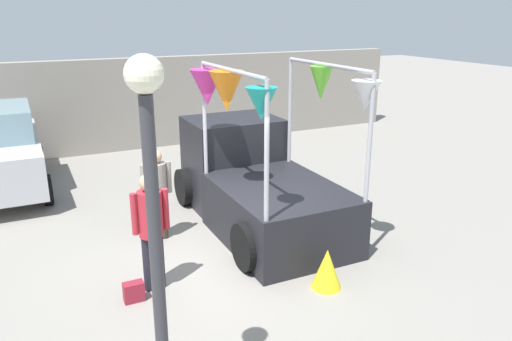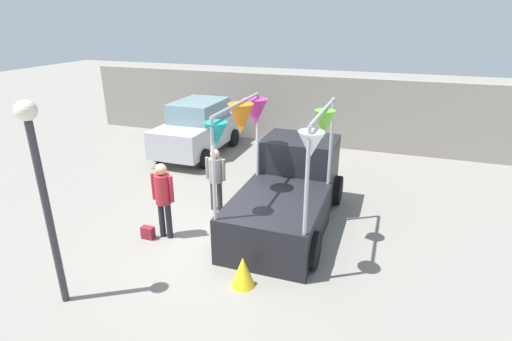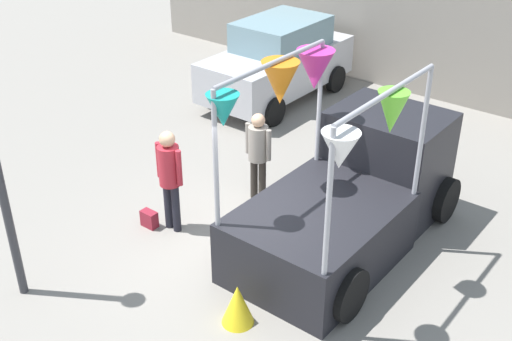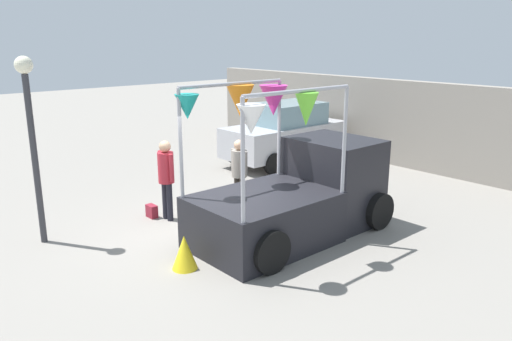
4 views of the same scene
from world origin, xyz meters
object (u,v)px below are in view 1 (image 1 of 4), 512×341
person_customer (151,221)px  street_lamp (152,198)px  vendor_truck (253,176)px  folded_kite_bundle_sunflower (327,269)px  handbag (134,292)px  person_vendor (157,186)px

person_customer → street_lamp: size_ratio=0.50×
vendor_truck → folded_kite_bundle_sunflower: vendor_truck is taller
handbag → person_customer: bearing=29.7°
vendor_truck → street_lamp: (-2.89, -4.13, 1.46)m
person_customer → street_lamp: 2.82m
vendor_truck → person_customer: 2.90m
person_customer → street_lamp: bearing=-102.2°
vendor_truck → handbag: size_ratio=14.44×
person_customer → handbag: size_ratio=6.25×
vendor_truck → street_lamp: street_lamp is taller
vendor_truck → street_lamp: bearing=-125.0°
person_customer → person_vendor: person_customer is taller
person_customer → person_vendor: (0.51, 1.60, -0.08)m
handbag → folded_kite_bundle_sunflower: size_ratio=0.47×
person_vendor → folded_kite_bundle_sunflower: person_vendor is taller
handbag → folded_kite_bundle_sunflower: folded_kite_bundle_sunflower is taller
person_vendor → vendor_truck: bearing=2.3°
handbag → street_lamp: bearing=-94.7°
street_lamp → folded_kite_bundle_sunflower: 3.73m
vendor_truck → handbag: (-2.71, -1.87, -0.73)m
person_vendor → handbag: size_ratio=5.82×
folded_kite_bundle_sunflower → handbag: bearing=161.9°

